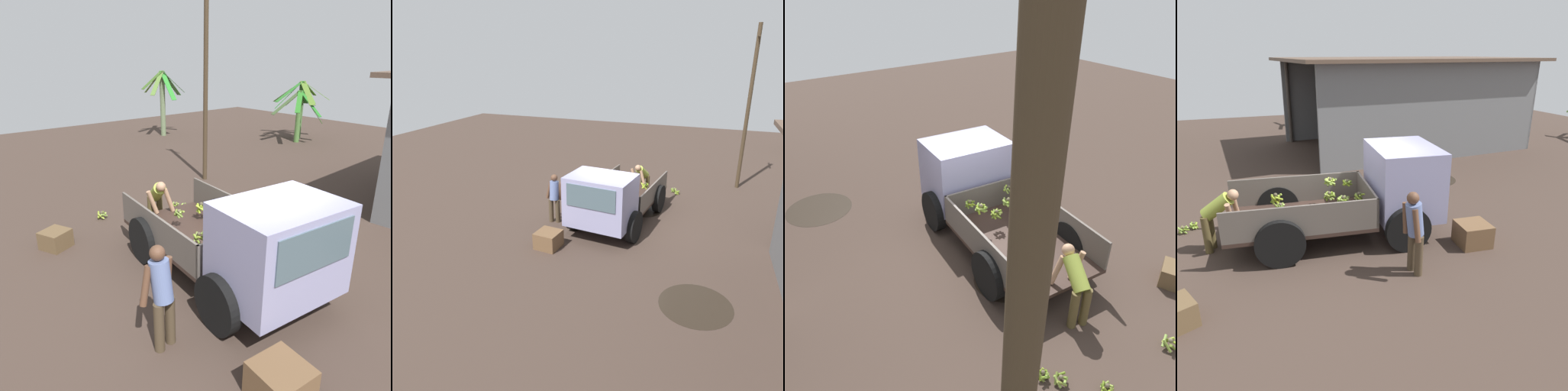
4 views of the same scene
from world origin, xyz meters
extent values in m
plane|color=#3F3029|center=(0.00, 0.00, 0.00)|extent=(36.00, 36.00, 0.00)
cylinder|color=black|center=(3.49, 2.62, 0.00)|extent=(1.65, 1.65, 0.01)
cylinder|color=black|center=(-1.43, 0.33, 0.00)|extent=(1.26, 1.26, 0.01)
cube|color=#36261F|center=(-1.20, -0.21, 0.52)|extent=(3.19, 2.23, 0.08)
cube|color=#5E564E|center=(-1.10, 0.72, 0.87)|extent=(2.99, 0.36, 0.63)
cube|color=#5E564E|center=(-1.30, -1.15, 0.87)|extent=(2.99, 0.36, 0.63)
cube|color=#5E564E|center=(0.27, -0.37, 0.87)|extent=(0.25, 1.92, 0.63)
cube|color=#9695BF|center=(1.09, -0.46, 1.23)|extent=(1.56, 2.02, 1.50)
cube|color=#4C606B|center=(1.78, -0.53, 1.53)|extent=(0.19, 1.51, 0.66)
cylinder|color=black|center=(0.99, 0.56, 0.48)|extent=(0.98, 0.32, 0.96)
cylinder|color=black|center=(0.78, -1.43, 0.48)|extent=(0.98, 0.32, 0.96)
cylinder|color=black|center=(-1.54, 0.82, 0.48)|extent=(0.98, 0.32, 0.96)
cylinder|color=black|center=(-1.75, -1.16, 0.48)|extent=(0.98, 0.32, 0.96)
sphere|color=brown|center=(-0.53, -0.15, 0.99)|extent=(0.08, 0.08, 0.08)
cylinder|color=olive|center=(-0.47, -0.20, 0.94)|extent=(0.17, 0.17, 0.12)
cylinder|color=olive|center=(-0.45, -0.14, 0.94)|extent=(0.04, 0.20, 0.13)
cylinder|color=#87A93D|center=(-0.47, -0.10, 0.92)|extent=(0.15, 0.17, 0.16)
cylinder|color=#86A828|center=(-0.52, -0.07, 0.93)|extent=(0.20, 0.06, 0.14)
cylinder|color=olive|center=(-0.59, -0.09, 0.94)|extent=(0.17, 0.17, 0.13)
cylinder|color=#5E771C|center=(-0.59, -0.14, 0.91)|extent=(0.07, 0.17, 0.18)
cylinder|color=olive|center=(-0.57, -0.20, 0.93)|extent=(0.17, 0.15, 0.16)
cylinder|color=olive|center=(-0.53, -0.22, 0.93)|extent=(0.18, 0.04, 0.16)
sphere|color=brown|center=(-0.01, 0.20, 1.11)|extent=(0.08, 0.08, 0.08)
cylinder|color=#5A731C|center=(0.04, 0.23, 1.05)|extent=(0.11, 0.16, 0.14)
cylinder|color=#85AF35|center=(-0.01, 0.25, 1.04)|extent=(0.15, 0.06, 0.15)
cylinder|color=#8AA83C|center=(-0.07, 0.24, 1.06)|extent=(0.14, 0.15, 0.11)
cylinder|color=olive|center=(-0.09, 0.20, 1.07)|extent=(0.04, 0.18, 0.10)
cylinder|color=olive|center=(-0.05, 0.14, 1.05)|extent=(0.16, 0.12, 0.13)
cylinder|color=olive|center=(0.02, 0.14, 1.06)|extent=(0.17, 0.11, 0.11)
cylinder|color=#9CB048|center=(0.03, 0.18, 1.03)|extent=(0.07, 0.14, 0.16)
sphere|color=#403A2A|center=(-0.07, -0.84, 1.16)|extent=(0.08, 0.08, 0.08)
cylinder|color=olive|center=(-0.07, -0.77, 1.09)|extent=(0.17, 0.05, 0.15)
cylinder|color=#8AA545|center=(-0.12, -0.83, 1.08)|extent=(0.06, 0.15, 0.17)
cylinder|color=olive|center=(-0.11, -0.89, 1.10)|extent=(0.16, 0.13, 0.14)
cylinder|color=olive|center=(-0.04, -0.87, 1.08)|extent=(0.13, 0.13, 0.17)
cylinder|color=olive|center=(-0.01, -0.79, 1.12)|extent=(0.13, 0.18, 0.10)
sphere|color=#453E2D|center=(-0.34, -0.61, 1.03)|extent=(0.09, 0.09, 0.09)
cylinder|color=#95B248|center=(-0.36, -0.53, 0.98)|extent=(0.21, 0.08, 0.14)
cylinder|color=olive|center=(-0.40, -0.56, 0.98)|extent=(0.18, 0.18, 0.13)
cylinder|color=olive|center=(-0.41, -0.61, 0.95)|extent=(0.05, 0.18, 0.18)
cylinder|color=olive|center=(-0.40, -0.67, 0.97)|extent=(0.17, 0.18, 0.14)
cylinder|color=olive|center=(-0.34, -0.69, 0.96)|extent=(0.20, 0.05, 0.16)
cylinder|color=#81A628|center=(-0.29, -0.67, 0.97)|extent=(0.18, 0.17, 0.15)
cylinder|color=olive|center=(-0.27, -0.61, 0.96)|extent=(0.05, 0.19, 0.17)
cylinder|color=olive|center=(-0.29, -0.54, 0.98)|extent=(0.20, 0.16, 0.13)
sphere|color=brown|center=(-1.61, -0.35, 0.95)|extent=(0.07, 0.07, 0.07)
cylinder|color=olive|center=(-1.66, -0.33, 0.89)|extent=(0.09, 0.16, 0.15)
cylinder|color=olive|center=(-1.66, -0.39, 0.91)|extent=(0.14, 0.16, 0.11)
cylinder|color=olive|center=(-1.60, -0.40, 0.88)|extent=(0.15, 0.07, 0.16)
cylinder|color=olive|center=(-1.56, -0.38, 0.89)|extent=(0.11, 0.15, 0.15)
cylinder|color=#86A541|center=(-1.57, -0.32, 0.88)|extent=(0.12, 0.13, 0.16)
cylinder|color=olive|center=(-1.61, -0.28, 0.92)|extent=(0.17, 0.05, 0.10)
sphere|color=brown|center=(-0.41, 0.18, 1.20)|extent=(0.09, 0.09, 0.09)
cylinder|color=olive|center=(-0.36, 0.14, 1.12)|extent=(0.15, 0.16, 0.19)
cylinder|color=#94AF37|center=(-0.34, 0.18, 1.12)|extent=(0.06, 0.19, 0.18)
cylinder|color=olive|center=(-0.34, 0.23, 1.15)|extent=(0.16, 0.20, 0.12)
cylinder|color=#88A926|center=(-0.40, 0.25, 1.12)|extent=(0.19, 0.07, 0.18)
cylinder|color=#8CAA39|center=(-0.48, 0.24, 1.15)|extent=(0.17, 0.19, 0.12)
cylinder|color=olive|center=(-0.49, 0.18, 1.13)|extent=(0.05, 0.20, 0.15)
cylinder|color=olive|center=(-0.48, 0.13, 1.14)|extent=(0.17, 0.19, 0.14)
cylinder|color=#8BAA3F|center=(-0.43, 0.10, 1.15)|extent=(0.21, 0.08, 0.13)
sphere|color=#463F2D|center=(-1.63, 0.29, 0.94)|extent=(0.09, 0.09, 0.09)
cylinder|color=olive|center=(-1.59, 0.36, 0.87)|extent=(0.21, 0.16, 0.17)
cylinder|color=olive|center=(-1.67, 0.35, 0.85)|extent=(0.19, 0.15, 0.21)
cylinder|color=olive|center=(-1.70, 0.28, 0.84)|extent=(0.07, 0.19, 0.21)
cylinder|color=olive|center=(-1.65, 0.23, 0.84)|extent=(0.19, 0.11, 0.21)
cylinder|color=#8AA22A|center=(-1.58, 0.22, 0.87)|extent=(0.21, 0.18, 0.16)
cylinder|color=olive|center=(-1.57, 0.29, 0.84)|extent=(0.05, 0.18, 0.22)
sphere|color=#4A4330|center=(-0.65, -0.60, 0.86)|extent=(0.08, 0.08, 0.08)
cylinder|color=olive|center=(-0.71, -0.63, 0.78)|extent=(0.12, 0.18, 0.18)
cylinder|color=olive|center=(-0.64, -0.67, 0.78)|extent=(0.18, 0.08, 0.18)
cylinder|color=#94A933|center=(-0.57, -0.61, 0.80)|extent=(0.06, 0.20, 0.16)
cylinder|color=olive|center=(-0.62, -0.53, 0.80)|extent=(0.20, 0.12, 0.15)
cylinder|color=olive|center=(-0.71, -0.55, 0.81)|extent=(0.17, 0.18, 0.14)
cylinder|color=#473927|center=(0.57, -2.35, 0.39)|extent=(0.18, 0.18, 0.79)
cylinder|color=#473927|center=(0.53, -2.13, 0.39)|extent=(0.18, 0.18, 0.79)
cylinder|color=#6274A6|center=(0.51, -2.25, 1.09)|extent=(0.42, 0.35, 0.65)
sphere|color=brown|center=(0.45, -2.26, 1.51)|extent=(0.22, 0.22, 0.22)
cylinder|color=brown|center=(0.44, -2.46, 1.07)|extent=(0.14, 0.25, 0.59)
cylinder|color=brown|center=(0.41, -2.06, 1.06)|extent=(0.13, 0.17, 0.59)
cylinder|color=brown|center=(-3.02, 0.10, 0.40)|extent=(0.20, 0.20, 0.79)
cylinder|color=brown|center=(-3.09, -0.11, 0.40)|extent=(0.20, 0.20, 0.79)
cylinder|color=#9CAE3E|center=(-2.82, -0.08, 0.97)|extent=(0.73, 0.49, 0.60)
sphere|color=tan|center=(-2.49, -0.19, 1.22)|extent=(0.22, 0.22, 0.22)
cylinder|color=tan|center=(-2.47, 0.01, 0.85)|extent=(0.19, 0.30, 0.59)
cylinder|color=tan|center=(-2.59, -0.36, 0.85)|extent=(0.19, 0.30, 0.59)
sphere|color=brown|center=(-3.67, 1.05, 0.14)|extent=(0.07, 0.07, 0.07)
cylinder|color=olive|center=(-3.61, 1.01, 0.10)|extent=(0.13, 0.17, 0.12)
cylinder|color=olive|center=(-3.62, 1.09, 0.08)|extent=(0.14, 0.16, 0.14)
cylinder|color=#8AA844|center=(-3.67, 1.12, 0.08)|extent=(0.17, 0.04, 0.14)
cylinder|color=olive|center=(-3.73, 1.09, 0.08)|extent=(0.12, 0.17, 0.14)
cylinder|color=#819E40|center=(-3.74, 1.02, 0.09)|extent=(0.12, 0.18, 0.12)
cylinder|color=olive|center=(-3.67, 0.99, 0.08)|extent=(0.16, 0.04, 0.16)
sphere|color=brown|center=(-4.17, 0.59, 0.13)|extent=(0.07, 0.07, 0.07)
cylinder|color=olive|center=(-4.19, 0.55, 0.07)|extent=(0.12, 0.10, 0.13)
cylinder|color=olive|center=(-4.16, 0.53, 0.08)|extent=(0.15, 0.05, 0.11)
cylinder|color=#849F43|center=(-4.11, 0.57, 0.08)|extent=(0.08, 0.15, 0.11)
cylinder|color=olive|center=(-4.12, 0.62, 0.08)|extent=(0.11, 0.14, 0.11)
cylinder|color=#5D7C20|center=(-4.15, 0.64, 0.08)|extent=(0.15, 0.07, 0.11)
cylinder|color=olive|center=(-4.19, 0.63, 0.07)|extent=(0.13, 0.10, 0.13)
cylinder|color=olive|center=(-4.23, 0.58, 0.09)|extent=(0.04, 0.15, 0.10)
sphere|color=brown|center=(-3.46, 1.22, 0.14)|extent=(0.07, 0.07, 0.07)
cylinder|color=olive|center=(-3.47, 1.27, 0.09)|extent=(0.15, 0.07, 0.14)
cylinder|color=olive|center=(-3.52, 1.23, 0.10)|extent=(0.08, 0.17, 0.10)
cylinder|color=#8BB142|center=(-3.50, 1.18, 0.09)|extent=(0.12, 0.15, 0.13)
cylinder|color=#8CA93F|center=(-3.46, 1.17, 0.08)|extent=(0.15, 0.06, 0.14)
cylinder|color=olive|center=(-3.43, 1.18, 0.08)|extent=(0.13, 0.12, 0.15)
cylinder|color=olive|center=(-3.41, 1.22, 0.08)|extent=(0.05, 0.14, 0.15)
cylinder|color=#8AB126|center=(-3.44, 1.25, 0.08)|extent=(0.13, 0.09, 0.15)
sphere|color=brown|center=(-4.28, -0.86, 0.18)|extent=(0.08, 0.08, 0.08)
cylinder|color=olive|center=(-4.35, -0.85, 0.10)|extent=(0.08, 0.18, 0.19)
cylinder|color=olive|center=(-4.32, -0.94, 0.12)|extent=(0.21, 0.14, 0.15)
cylinder|color=#95A837|center=(-4.23, -0.91, 0.10)|extent=(0.17, 0.17, 0.17)
cylinder|color=#8CAD4C|center=(-4.20, -0.83, 0.12)|extent=(0.12, 0.21, 0.14)
cylinder|color=#8CAC40|center=(-4.28, -0.79, 0.10)|extent=(0.19, 0.05, 0.17)
cube|color=brown|center=(-3.49, -2.36, 0.20)|extent=(0.72, 0.72, 0.40)
cube|color=brown|center=(2.20, -1.67, 0.24)|extent=(0.71, 0.71, 0.49)
camera|label=1|loc=(4.31, -4.75, 4.04)|focal=35.00mm
camera|label=2|loc=(10.99, 2.83, 5.39)|focal=35.00mm
camera|label=3|loc=(-5.83, 4.10, 5.41)|focal=35.00mm
camera|label=4|loc=(-2.33, -7.79, 3.88)|focal=35.00mm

